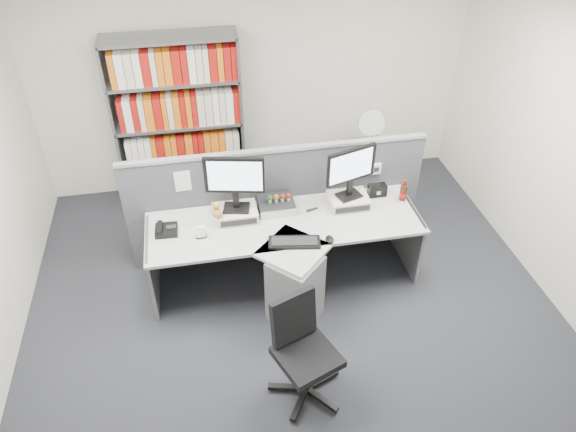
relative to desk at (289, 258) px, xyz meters
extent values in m
plane|color=#2F3138|center=(0.00, -0.60, -0.46)|extent=(5.50, 5.50, 0.00)
cube|color=silver|center=(0.00, 2.15, 0.89)|extent=(5.00, 0.04, 2.70)
cube|color=white|center=(0.00, -0.60, 2.24)|extent=(5.00, 5.50, 0.04)
cube|color=#484951|center=(0.00, 0.65, 0.17)|extent=(3.00, 0.05, 1.25)
cube|color=#A2A2A7|center=(0.00, 0.65, 0.80)|extent=(3.00, 0.07, 0.03)
cube|color=white|center=(0.95, 0.62, 0.49)|extent=(0.22, 0.04, 0.12)
cube|color=white|center=(-0.90, 0.63, 0.59)|extent=(0.16, 0.00, 0.22)
cube|color=white|center=(-0.50, 0.63, 0.59)|extent=(0.16, 0.00, 0.22)
cube|color=white|center=(0.70, 0.63, 0.59)|extent=(0.16, 0.00, 0.22)
cube|color=#B1B0AA|center=(0.00, 0.22, 0.25)|extent=(2.60, 0.80, 0.03)
cube|color=#B1B0AA|center=(0.00, -0.18, 0.25)|extent=(0.74, 0.74, 0.03)
cube|color=gray|center=(0.00, -0.30, -0.11)|extent=(0.57, 0.57, 0.69)
cube|color=gray|center=(-1.28, 0.22, -0.10)|extent=(0.03, 0.70, 0.72)
cube|color=gray|center=(1.28, 0.22, -0.10)|extent=(0.03, 0.70, 0.72)
cube|color=gray|center=(0.00, 0.58, -0.11)|extent=(2.50, 0.02, 0.45)
cube|color=beige|center=(-0.43, 0.38, 0.31)|extent=(0.38, 0.30, 0.10)
cube|color=black|center=(-0.43, 0.23, 0.31)|extent=(0.34, 0.01, 0.06)
cube|color=beige|center=(0.67, 0.38, 0.31)|extent=(0.38, 0.30, 0.10)
cube|color=black|center=(0.67, 0.23, 0.31)|extent=(0.34, 0.01, 0.06)
cube|color=black|center=(-0.43, 0.38, 0.37)|extent=(0.27, 0.22, 0.02)
cube|color=black|center=(-0.43, 0.38, 0.47)|extent=(0.06, 0.04, 0.20)
cube|color=black|center=(-0.43, 0.38, 0.74)|extent=(0.55, 0.15, 0.36)
cube|color=#CBE7FF|center=(-0.43, 0.37, 0.74)|extent=(0.48, 0.11, 0.31)
cube|color=black|center=(0.67, 0.38, 0.37)|extent=(0.27, 0.23, 0.02)
cube|color=black|center=(0.67, 0.38, 0.47)|extent=(0.06, 0.05, 0.19)
cube|color=black|center=(0.67, 0.38, 0.72)|extent=(0.50, 0.19, 0.34)
cube|color=#CBE7FF|center=(0.66, 0.37, 0.72)|extent=(0.44, 0.15, 0.29)
cube|color=black|center=(-0.04, 0.46, 0.31)|extent=(0.34, 0.30, 0.09)
cube|color=silver|center=(-0.04, 0.30, 0.31)|extent=(0.34, 0.01, 0.09)
cylinder|color=beige|center=(-0.10, 0.44, 0.37)|extent=(0.03, 0.03, 0.03)
sphere|color=#19721E|center=(-0.10, 0.44, 0.41)|extent=(0.05, 0.05, 0.05)
cylinder|color=beige|center=(-0.04, 0.44, 0.37)|extent=(0.03, 0.03, 0.03)
sphere|color=orange|center=(-0.04, 0.44, 0.41)|extent=(0.05, 0.05, 0.05)
cylinder|color=beige|center=(0.02, 0.44, 0.37)|extent=(0.03, 0.03, 0.03)
sphere|color=#593319|center=(0.02, 0.44, 0.41)|extent=(0.05, 0.05, 0.05)
cylinder|color=beige|center=(0.08, 0.44, 0.37)|extent=(0.03, 0.03, 0.03)
sphere|color=#A5140F|center=(0.08, 0.44, 0.41)|extent=(0.05, 0.05, 0.05)
cube|color=black|center=(0.03, -0.10, 0.28)|extent=(0.49, 0.25, 0.03)
cube|color=black|center=(0.03, -0.10, 0.29)|extent=(0.43, 0.19, 0.01)
ellipsoid|color=black|center=(0.35, -0.13, 0.29)|extent=(0.07, 0.12, 0.04)
cube|color=black|center=(-1.10, 0.28, 0.29)|extent=(0.21, 0.19, 0.06)
cube|color=black|center=(-1.15, 0.28, 0.34)|extent=(0.05, 0.17, 0.03)
cube|color=black|center=(-1.05, 0.27, 0.32)|extent=(0.09, 0.06, 0.01)
cube|color=black|center=(-0.79, 0.15, 0.27)|extent=(0.10, 0.06, 0.02)
cube|color=white|center=(-0.79, 0.14, 0.33)|extent=(0.09, 0.03, 0.10)
cube|color=white|center=(-0.79, 0.17, 0.33)|extent=(0.09, 0.03, 0.10)
sphere|color=#B0813A|center=(-0.62, 0.29, 0.41)|extent=(0.10, 0.10, 0.10)
sphere|color=#B0813A|center=(-0.62, 0.29, 0.50)|extent=(0.07, 0.07, 0.07)
sphere|color=#B0813A|center=(-0.65, 0.29, 0.52)|extent=(0.03, 0.03, 0.03)
sphere|color=#B0813A|center=(-0.59, 0.29, 0.52)|extent=(0.03, 0.03, 0.03)
cube|color=black|center=(1.00, 0.49, 0.32)|extent=(0.18, 0.10, 0.12)
cylinder|color=#3F190A|center=(1.22, 0.36, 0.35)|extent=(0.07, 0.07, 0.17)
cylinder|color=#A5140F|center=(1.22, 0.36, 0.33)|extent=(0.07, 0.07, 0.05)
cylinder|color=#3F190A|center=(1.22, 0.36, 0.46)|extent=(0.03, 0.03, 0.05)
cylinder|color=#A5140F|center=(1.22, 0.36, 0.49)|extent=(0.03, 0.03, 0.01)
cube|color=slate|center=(-1.59, 1.85, 0.54)|extent=(0.03, 0.40, 2.00)
cube|color=slate|center=(-0.21, 1.85, 0.54)|extent=(0.03, 0.40, 2.00)
cube|color=slate|center=(-0.90, 2.04, 0.54)|extent=(1.40, 0.02, 2.00)
cube|color=slate|center=(-0.90, 1.85, -0.44)|extent=(1.38, 0.40, 0.03)
cube|color=slate|center=(-0.90, 1.85, 0.06)|extent=(1.38, 0.40, 0.03)
cube|color=slate|center=(-0.90, 1.85, 0.56)|extent=(1.38, 0.40, 0.03)
cube|color=slate|center=(-0.90, 1.85, 1.06)|extent=(1.38, 0.40, 0.03)
cube|color=slate|center=(-0.90, 1.85, 1.52)|extent=(1.38, 0.40, 0.03)
cube|color=#A5140F|center=(-0.90, 1.82, -0.24)|extent=(1.24, 0.28, 0.36)
cube|color=orange|center=(-0.90, 1.82, 0.26)|extent=(1.24, 0.28, 0.36)
cube|color=beige|center=(-0.90, 1.82, 0.76)|extent=(1.24, 0.28, 0.36)
cube|color=white|center=(-0.90, 1.82, 1.26)|extent=(1.24, 0.28, 0.36)
cube|color=slate|center=(1.20, 1.40, -0.11)|extent=(0.45, 0.60, 0.70)
cube|color=black|center=(1.20, 1.10, 0.06)|extent=(0.40, 0.02, 0.28)
cube|color=black|center=(1.20, 1.10, -0.26)|extent=(0.40, 0.02, 0.28)
cylinder|color=white|center=(1.20, 1.40, 0.26)|extent=(0.18, 0.18, 0.03)
cylinder|color=white|center=(1.20, 1.40, 0.36)|extent=(0.03, 0.03, 0.18)
cylinder|color=white|center=(1.20, 1.39, 0.59)|extent=(0.29, 0.13, 0.29)
cylinder|color=silver|center=(1.20, 1.41, 0.59)|extent=(0.29, 0.12, 0.29)
cylinder|color=silver|center=(-0.08, -1.14, -0.22)|extent=(0.05, 0.05, 0.38)
cube|color=black|center=(-0.08, -1.14, -0.01)|extent=(0.57, 0.57, 0.07)
cube|color=black|center=(-0.15, -0.96, 0.26)|extent=(0.39, 0.24, 0.44)
cube|color=black|center=(0.08, -1.08, -0.41)|extent=(0.28, 0.15, 0.04)
cylinder|color=black|center=(0.19, -1.04, -0.43)|extent=(0.05, 0.05, 0.03)
cube|color=black|center=(-0.09, -0.97, -0.41)|extent=(0.07, 0.29, 0.04)
cylinder|color=black|center=(-0.09, -0.86, -0.43)|extent=(0.05, 0.05, 0.03)
cube|color=black|center=(-0.24, -1.10, -0.41)|extent=(0.29, 0.12, 0.04)
cylinder|color=black|center=(-0.35, -1.07, -0.43)|extent=(0.05, 0.05, 0.03)
cube|color=black|center=(-0.17, -1.29, -0.41)|extent=(0.19, 0.27, 0.04)
cylinder|color=black|center=(-0.23, -1.38, -0.43)|extent=(0.05, 0.05, 0.03)
cube|color=black|center=(0.03, -1.28, -0.41)|extent=(0.22, 0.25, 0.04)
cylinder|color=black|center=(0.11, -1.36, -0.43)|extent=(0.05, 0.05, 0.03)
camera|label=1|loc=(-0.73, -3.74, 3.42)|focal=33.80mm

